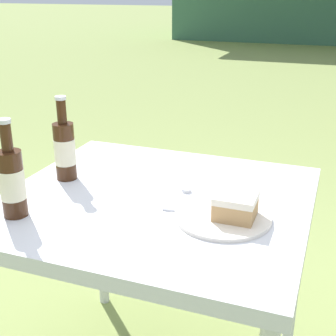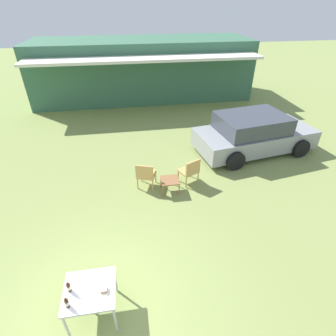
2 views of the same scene
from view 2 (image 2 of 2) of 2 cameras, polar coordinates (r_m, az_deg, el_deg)
The scene contains 12 objects.
ground_plane at distance 5.41m, azimuth -15.45°, elevation -28.07°, with size 60.00×60.00×0.00m, color olive.
cabin_building at distance 14.78m, azimuth -5.51°, elevation 20.71°, with size 10.93×4.62×2.88m.
parked_car at distance 9.66m, azimuth 18.09°, elevation 7.11°, with size 4.32×2.50×1.34m.
wicker_chair_cushioned at distance 7.42m, azimuth -4.84°, elevation -1.27°, with size 0.62×0.58×0.81m.
wicker_chair_plain at distance 7.57m, azimuth 4.83°, elevation -0.43°, with size 0.64×0.62×0.81m.
garden_side_table at distance 7.29m, azimuth 0.40°, elevation -2.86°, with size 0.49×0.48×0.40m.
patio_table at distance 4.88m, azimuth -16.63°, elevation -24.49°, with size 0.83×0.77×0.69m.
cake_on_plate at distance 4.74m, azimuth -13.99°, elevation -24.44°, with size 0.24×0.24×0.07m.
cola_bottle_near at distance 4.83m, azimuth -20.78°, elevation -23.12°, with size 0.06×0.06×0.25m.
cola_bottle_far at distance 4.69m, azimuth -21.16°, elevation -25.71°, with size 0.06×0.06×0.25m.
fork at distance 4.77m, azimuth -15.12°, elevation -24.60°, with size 0.17×0.02×0.01m.
loose_bottle_cap at distance 4.85m, azimuth -15.84°, elevation -23.36°, with size 0.03×0.03×0.01m.
Camera 2 is at (0.87, -2.61, 4.66)m, focal length 28.00 mm.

